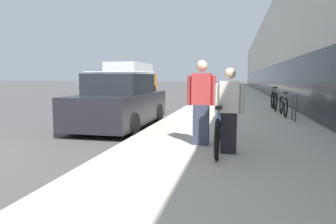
# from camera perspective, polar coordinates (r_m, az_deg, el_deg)

# --- Properties ---
(sidewalk_slab) EXTENTS (4.74, 70.00, 0.14)m
(sidewalk_slab) POSITION_cam_1_polar(r_m,az_deg,el_deg) (24.53, 12.81, 3.10)
(sidewalk_slab) COLOR #BCB5A5
(sidewalk_slab) RESTS_ON ground
(storefront_facade) EXTENTS (10.01, 70.00, 7.07)m
(storefront_facade) POSITION_cam_1_polar(r_m,az_deg,el_deg) (33.39, 25.96, 9.44)
(storefront_facade) COLOR #BCB7AD
(storefront_facade) RESTS_ON ground
(tandem_bicycle) EXTENTS (0.52, 2.35, 0.88)m
(tandem_bicycle) POSITION_cam_1_polar(r_m,az_deg,el_deg) (5.82, 9.81, -3.30)
(tandem_bicycle) COLOR black
(tandem_bicycle) RESTS_ON sidewalk_slab
(person_rider) EXTENTS (0.52, 0.20, 1.54)m
(person_rider) POSITION_cam_1_polar(r_m,az_deg,el_deg) (5.47, 11.56, 0.24)
(person_rider) COLOR black
(person_rider) RESTS_ON sidewalk_slab
(person_bystander) EXTENTS (0.58, 0.23, 1.71)m
(person_bystander) POSITION_cam_1_polar(r_m,az_deg,el_deg) (6.08, 6.37, 1.78)
(person_bystander) COLOR #33384C
(person_bystander) RESTS_ON sidewalk_slab
(bike_rack_hoop) EXTENTS (0.05, 0.60, 0.84)m
(bike_rack_hoop) POSITION_cam_1_polar(r_m,az_deg,el_deg) (10.26, 22.88, 1.32)
(bike_rack_hoop) COLOR #4C4C51
(bike_rack_hoop) RESTS_ON sidewalk_slab
(cruiser_bike_nearest) EXTENTS (0.52, 1.69, 0.86)m
(cruiser_bike_nearest) POSITION_cam_1_polar(r_m,az_deg,el_deg) (11.51, 21.11, 1.18)
(cruiser_bike_nearest) COLOR black
(cruiser_bike_nearest) RESTS_ON sidewalk_slab
(cruiser_bike_middle) EXTENTS (0.52, 1.81, 0.99)m
(cruiser_bike_middle) POSITION_cam_1_polar(r_m,az_deg,el_deg) (13.43, 19.55, 2.15)
(cruiser_bike_middle) COLOR black
(cruiser_bike_middle) RESTS_ON sidewalk_slab
(parked_sedan_curbside) EXTENTS (1.91, 4.27, 1.67)m
(parked_sedan_curbside) POSITION_cam_1_polar(r_m,az_deg,el_deg) (9.18, -9.01, 1.73)
(parked_sedan_curbside) COLOR black
(parked_sedan_curbside) RESTS_ON ground
(moving_truck) EXTENTS (2.38, 6.17, 2.56)m
(moving_truck) POSITION_cam_1_polar(r_m,az_deg,el_deg) (23.33, -6.79, 6.09)
(moving_truck) COLOR orange
(moving_truck) RESTS_ON ground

